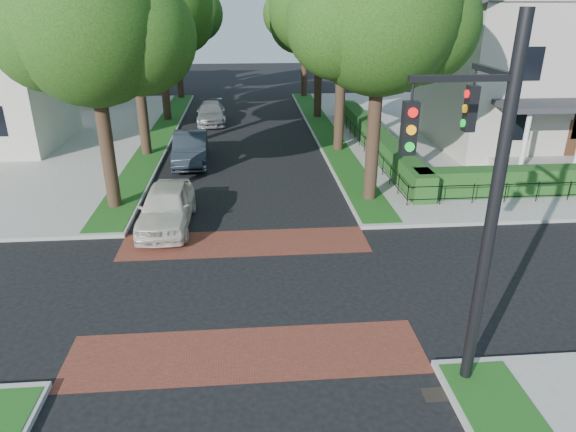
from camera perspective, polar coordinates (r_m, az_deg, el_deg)
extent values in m
plane|color=black|center=(16.10, -4.71, -8.01)|extent=(120.00, 120.00, 0.00)
cube|color=gray|center=(38.95, 25.46, 8.66)|extent=(30.00, 30.00, 0.15)
cube|color=maroon|center=(18.91, -4.78, -3.00)|extent=(9.00, 2.20, 0.01)
cube|color=maroon|center=(13.45, -4.61, -15.02)|extent=(9.00, 2.20, 0.01)
cube|color=black|center=(12.77, 16.25, -18.48)|extent=(0.65, 0.45, 0.01)
cube|color=#194213|center=(34.29, 4.23, 9.27)|extent=(1.60, 29.80, 0.02)
cube|color=#194213|center=(34.35, -14.09, 8.67)|extent=(1.60, 29.80, 0.02)
cylinder|color=black|center=(21.94, 9.61, 11.00)|extent=(0.56, 0.56, 7.35)
sphere|color=#18350E|center=(21.49, 10.33, 21.17)|extent=(6.20, 6.20, 6.20)
sphere|color=#18350E|center=(22.27, 14.57, 19.85)|extent=(4.65, 4.65, 4.65)
sphere|color=#18350E|center=(20.97, 6.04, 20.54)|extent=(4.34, 4.34, 4.34)
sphere|color=#18350E|center=(23.01, 9.66, 22.56)|extent=(4.03, 4.03, 4.03)
cylinder|color=black|center=(29.61, 5.87, 14.60)|extent=(0.56, 0.56, 7.70)
sphere|color=#18350E|center=(29.30, 6.22, 22.50)|extent=(6.60, 6.60, 6.60)
sphere|color=#18350E|center=(29.98, 9.74, 21.56)|extent=(4.95, 4.95, 4.95)
sphere|color=#18350E|center=(28.85, 2.80, 21.99)|extent=(4.62, 4.62, 4.62)
cylinder|color=black|center=(38.48, 3.39, 15.82)|extent=(0.56, 0.56, 6.65)
sphere|color=#18350E|center=(38.20, 3.52, 21.05)|extent=(5.80, 5.80, 5.80)
sphere|color=#18350E|center=(38.77, 5.93, 20.42)|extent=(4.35, 4.35, 4.35)
sphere|color=#18350E|center=(37.84, 1.23, 20.62)|extent=(4.06, 4.06, 4.06)
sphere|color=#18350E|center=(39.64, 3.38, 21.85)|extent=(3.77, 3.77, 3.77)
cylinder|color=black|center=(47.34, 1.83, 17.41)|extent=(0.56, 0.56, 7.00)
sphere|color=#18350E|center=(47.12, 1.89, 21.89)|extent=(6.00, 6.00, 6.00)
sphere|color=#18350E|center=(47.64, 3.96, 21.38)|extent=(4.50, 4.50, 4.50)
sphere|color=#18350E|center=(46.78, -0.04, 21.52)|extent=(4.20, 4.20, 4.20)
sphere|color=#18350E|center=(48.61, 1.81, 22.51)|extent=(3.90, 3.90, 3.90)
cylinder|color=black|center=(22.06, -19.80, 9.57)|extent=(0.56, 0.56, 7.00)
sphere|color=#18350E|center=(21.59, -21.18, 19.13)|extent=(6.00, 6.00, 6.00)
sphere|color=#18350E|center=(21.53, -16.37, 18.62)|extent=(4.50, 4.50, 4.50)
sphere|color=#18350E|center=(21.85, -25.16, 17.77)|extent=(4.20, 4.20, 4.20)
sphere|color=#18350E|center=(23.00, -20.10, 20.68)|extent=(3.90, 3.90, 3.90)
cylinder|color=black|center=(29.64, -16.22, 14.20)|extent=(0.56, 0.56, 8.05)
sphere|color=#18350E|center=(29.37, -13.38, 21.98)|extent=(4.80, 4.80, 4.80)
sphere|color=#18350E|center=(29.52, -20.47, 21.42)|extent=(4.48, 4.48, 4.48)
cylinder|color=black|center=(38.52, -13.67, 15.40)|extent=(0.56, 0.56, 6.86)
sphere|color=#18350E|center=(38.24, -14.20, 20.78)|extent=(5.60, 5.60, 5.60)
sphere|color=#18350E|center=(38.36, -11.66, 20.39)|extent=(4.20, 4.20, 4.20)
sphere|color=#18350E|center=(38.29, -16.40, 20.12)|extent=(3.92, 3.92, 3.92)
sphere|color=#18350E|center=(39.60, -13.81, 21.60)|extent=(3.64, 3.64, 3.64)
cylinder|color=black|center=(47.37, -12.13, 17.02)|extent=(0.56, 0.56, 7.14)
sphere|color=#18350E|center=(47.16, -12.53, 21.58)|extent=(6.20, 6.20, 6.20)
sphere|color=#18350E|center=(47.29, -10.25, 21.26)|extent=(4.65, 4.65, 4.65)
sphere|color=#18350E|center=(47.17, -14.53, 21.04)|extent=(4.34, 4.34, 4.34)
sphere|color=#18350E|center=(48.68, -12.23, 22.22)|extent=(4.03, 4.03, 4.03)
cube|color=#1D4116|center=(30.71, 9.71, 8.51)|extent=(1.00, 18.00, 1.20)
cube|color=#BAB7A7|center=(34.73, 26.07, 13.96)|extent=(12.00, 10.00, 8.00)
cylinder|color=white|center=(26.93, 24.83, 7.42)|extent=(0.24, 0.24, 3.00)
cube|color=#BAB7A7|center=(48.66, -24.42, 15.33)|extent=(9.00, 8.00, 6.50)
cylinder|color=black|center=(11.23, 21.70, -0.27)|extent=(0.26, 0.26, 8.00)
cube|color=black|center=(10.10, 18.82, 14.29)|extent=(2.00, 0.12, 0.12)
cube|color=black|center=(11.32, 21.86, 14.71)|extent=(0.12, 1.80, 0.12)
cube|color=black|center=(9.95, 13.32, 9.46)|extent=(0.28, 0.22, 1.00)
cylinder|color=red|center=(9.76, 13.72, 11.10)|extent=(0.18, 0.05, 0.18)
cylinder|color=orange|center=(9.83, 13.54, 9.28)|extent=(0.18, 0.05, 0.18)
cylinder|color=#0CB226|center=(9.90, 13.37, 7.48)|extent=(0.18, 0.05, 0.18)
cube|color=black|center=(12.18, 19.63, 11.17)|extent=(0.22, 0.28, 1.00)
cylinder|color=red|center=(12.07, 19.26, 12.68)|extent=(0.05, 0.18, 0.18)
cylinder|color=orange|center=(12.12, 19.06, 11.20)|extent=(0.05, 0.18, 0.18)
cylinder|color=#0CB226|center=(12.19, 18.86, 9.73)|extent=(0.05, 0.18, 0.18)
imported|color=silver|center=(20.48, -13.36, 1.02)|extent=(1.99, 4.84, 1.64)
imported|color=#1F262F|center=(28.37, -10.78, 7.39)|extent=(1.99, 5.10, 1.65)
imported|color=gray|center=(37.91, -8.54, 11.26)|extent=(2.25, 5.00, 1.42)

